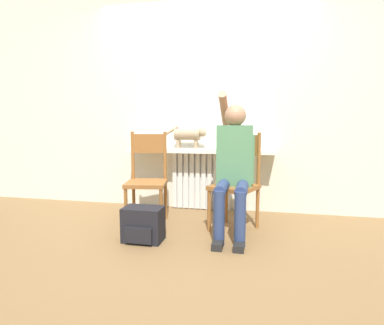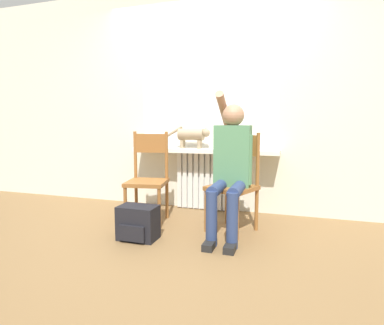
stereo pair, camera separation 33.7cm
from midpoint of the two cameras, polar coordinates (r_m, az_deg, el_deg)
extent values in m
plane|color=brown|center=(2.95, -0.39, -13.98)|extent=(12.00, 12.00, 0.00)
cube|color=beige|center=(3.95, 5.30, 11.25)|extent=(7.00, 0.06, 2.70)
cube|color=silver|center=(3.94, 4.93, -3.27)|extent=(0.73, 0.05, 0.71)
cube|color=silver|center=(3.98, 0.19, -3.13)|extent=(0.05, 0.03, 0.68)
cube|color=silver|center=(3.96, 1.19, -3.19)|extent=(0.05, 0.03, 0.68)
cube|color=silver|center=(3.94, 2.20, -3.25)|extent=(0.05, 0.03, 0.68)
cube|color=silver|center=(3.92, 3.23, -3.30)|extent=(0.05, 0.03, 0.68)
cube|color=silver|center=(3.91, 4.26, -3.36)|extent=(0.05, 0.03, 0.68)
cube|color=silver|center=(3.89, 5.30, -3.41)|extent=(0.05, 0.03, 0.68)
cube|color=silver|center=(3.88, 6.35, -3.46)|extent=(0.05, 0.03, 0.68)
cube|color=silver|center=(3.86, 7.41, -3.52)|extent=(0.05, 0.03, 0.68)
cube|color=silver|center=(3.85, 8.47, -3.57)|extent=(0.05, 0.03, 0.68)
cube|color=silver|center=(3.84, 9.55, -3.62)|extent=(0.05, 0.03, 0.68)
cube|color=white|center=(3.79, 4.65, 2.12)|extent=(1.75, 0.27, 0.05)
cube|color=white|center=(3.92, 5.20, 12.36)|extent=(1.68, 0.01, 1.33)
cube|color=brown|center=(3.41, -5.26, -3.61)|extent=(0.47, 0.47, 0.04)
cylinder|color=brown|center=(3.33, -8.92, -7.87)|extent=(0.04, 0.04, 0.41)
cylinder|color=brown|center=(3.25, -2.88, -8.18)|extent=(0.04, 0.04, 0.41)
cylinder|color=brown|center=(3.66, -7.29, -6.48)|extent=(0.04, 0.04, 0.41)
cylinder|color=brown|center=(3.59, -1.79, -6.72)|extent=(0.04, 0.04, 0.41)
cylinder|color=brown|center=(3.58, -7.42, 1.38)|extent=(0.04, 0.04, 0.52)
cylinder|color=brown|center=(3.50, -1.82, 1.31)|extent=(0.04, 0.04, 0.52)
cube|color=brown|center=(3.53, -4.67, 3.43)|extent=(0.36, 0.09, 0.21)
cube|color=brown|center=(3.17, 10.14, -4.51)|extent=(0.53, 0.53, 0.04)
cylinder|color=brown|center=(3.17, 5.61, -8.63)|extent=(0.04, 0.04, 0.41)
cylinder|color=brown|center=(2.99, 11.28, -9.70)|extent=(0.04, 0.04, 0.41)
cylinder|color=brown|center=(3.45, 9.00, -7.35)|extent=(0.04, 0.04, 0.41)
cylinder|color=brown|center=(3.29, 14.32, -8.21)|extent=(0.04, 0.04, 0.41)
cylinder|color=brown|center=(3.36, 9.17, 0.98)|extent=(0.04, 0.04, 0.52)
cylinder|color=brown|center=(3.20, 14.60, 0.53)|extent=(0.04, 0.04, 0.52)
cube|color=brown|center=(3.27, 11.87, 3.01)|extent=(0.35, 0.16, 0.21)
cylinder|color=navy|center=(2.97, 7.88, -4.51)|extent=(0.11, 0.46, 0.11)
cylinder|color=navy|center=(2.94, 11.34, -4.69)|extent=(0.11, 0.46, 0.11)
cylinder|color=navy|center=(2.81, 6.97, -9.94)|extent=(0.10, 0.10, 0.48)
cylinder|color=navy|center=(2.78, 10.68, -10.18)|extent=(0.10, 0.10, 0.48)
cube|color=black|center=(2.82, 6.67, -14.40)|extent=(0.09, 0.20, 0.06)
cube|color=black|center=(2.79, 10.41, -14.68)|extent=(0.09, 0.20, 0.06)
cube|color=#4C7F56|center=(3.14, 10.32, 1.18)|extent=(0.34, 0.20, 0.59)
sphere|color=#A87A5B|center=(3.12, 10.47, 8.25)|extent=(0.21, 0.21, 0.21)
cylinder|color=#A87A5B|center=(3.28, 8.72, 8.93)|extent=(0.08, 0.50, 0.38)
cylinder|color=#4C7F56|center=(3.09, 13.02, 0.46)|extent=(0.08, 0.08, 0.47)
cylinder|color=#9E896B|center=(3.79, 2.39, 5.02)|extent=(0.30, 0.14, 0.14)
sphere|color=#9E896B|center=(3.75, 5.07, 5.29)|extent=(0.10, 0.10, 0.10)
cone|color=#9E896B|center=(3.72, 4.99, 5.97)|extent=(0.04, 0.04, 0.04)
cone|color=#9E896B|center=(3.77, 5.16, 5.98)|extent=(0.04, 0.04, 0.04)
cylinder|color=#9E896B|center=(3.74, 3.80, 3.18)|extent=(0.04, 0.04, 0.10)
cylinder|color=#9E896B|center=(3.80, 4.06, 3.24)|extent=(0.04, 0.04, 0.10)
cylinder|color=#9E896B|center=(3.79, 0.70, 3.25)|extent=(0.04, 0.04, 0.10)
cylinder|color=#9E896B|center=(3.86, 1.00, 3.31)|extent=(0.04, 0.04, 0.10)
cylinder|color=#9E896B|center=(3.85, -0.58, 5.57)|extent=(0.20, 0.03, 0.14)
cube|color=black|center=(2.99, -6.33, -10.61)|extent=(0.35, 0.22, 0.31)
cube|color=black|center=(2.90, -7.36, -12.48)|extent=(0.25, 0.03, 0.14)
camera|label=1|loc=(0.17, -87.14, 0.35)|focal=30.00mm
camera|label=2|loc=(0.17, 92.86, -0.35)|focal=30.00mm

